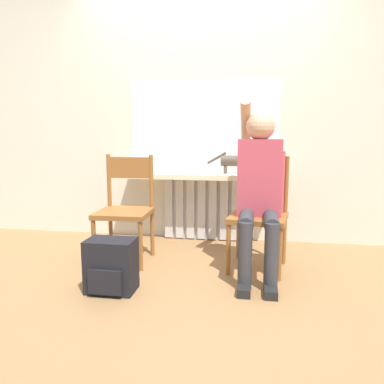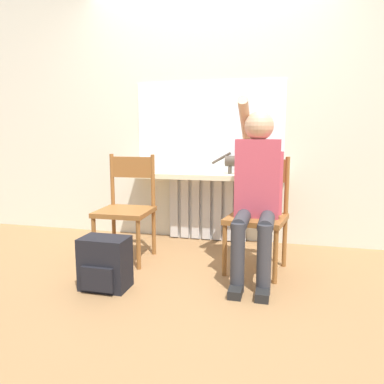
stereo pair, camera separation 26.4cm
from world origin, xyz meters
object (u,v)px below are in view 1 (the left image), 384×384
(chair_right, at_px, (259,212))
(cat, at_px, (241,161))
(chair_left, at_px, (125,208))
(person, at_px, (259,185))
(backpack, at_px, (111,266))

(chair_right, height_order, cat, cat)
(chair_left, bearing_deg, person, -7.27)
(chair_right, distance_m, cat, 0.78)
(person, xyz_separation_m, backpack, (-1.01, -0.53, -0.52))
(chair_left, xyz_separation_m, backpack, (0.12, -0.65, -0.28))
(chair_left, height_order, chair_right, same)
(chair_left, height_order, person, person)
(chair_left, distance_m, person, 1.15)
(backpack, bearing_deg, person, 27.86)
(chair_left, relative_size, person, 0.66)
(chair_left, height_order, cat, cat)
(person, bearing_deg, chair_left, 174.11)
(cat, distance_m, backpack, 1.68)
(chair_right, distance_m, backpack, 1.24)
(chair_left, distance_m, cat, 1.21)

